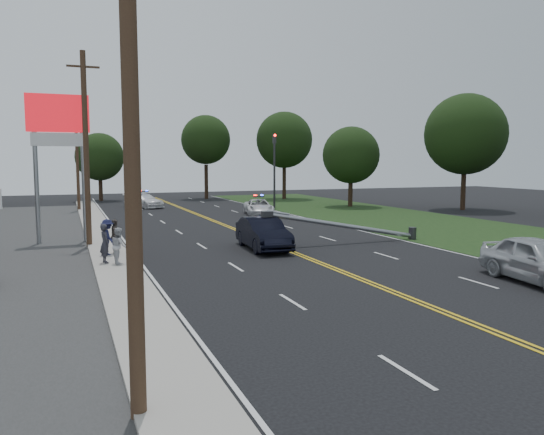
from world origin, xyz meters
name	(u,v)px	position (x,y,z in m)	size (l,w,h in m)	color
ground	(362,280)	(0.00, 0.00, 0.00)	(120.00, 120.00, 0.00)	black
sidewalk	(108,250)	(-8.40, 10.00, 0.06)	(1.80, 70.00, 0.12)	#A19C91
grass_verge	(463,231)	(13.50, 10.00, 0.01)	(12.00, 80.00, 0.01)	black
centerline_yellow	(267,242)	(0.00, 10.00, 0.01)	(0.36, 80.00, 0.00)	gold
pylon_sign	(58,132)	(-10.50, 14.00, 6.00)	(3.20, 0.35, 8.00)	gray
traffic_signal	(274,164)	(8.30, 30.00, 4.21)	(0.28, 0.41, 7.05)	#2D2D30
fallen_streetlight	(352,226)	(4.19, 8.00, 0.92)	(9.36, 0.44, 1.91)	#2D2D30
utility_pole_near	(131,120)	(-9.20, -8.00, 5.08)	(1.60, 0.28, 10.00)	#382619
utility_pole_mid	(86,149)	(-9.20, 12.00, 5.08)	(1.60, 0.28, 10.00)	#382619
utility_pole_far	(77,154)	(-9.20, 34.00, 5.08)	(1.60, 0.28, 10.00)	#382619
tree_6	(100,157)	(-6.58, 46.06, 4.96)	(5.36, 5.36, 7.66)	black
tree_7	(206,140)	(5.50, 45.21, 7.02)	(5.83, 5.83, 9.95)	black
tree_8	(284,140)	(14.05, 41.41, 6.98)	(6.63, 6.63, 10.31)	black
tree_9	(351,155)	(16.02, 29.04, 5.07)	(5.59, 5.59, 7.87)	black
tree_13	(465,134)	(23.86, 22.03, 6.90)	(7.34, 7.34, 10.59)	black
crashed_sedan	(263,233)	(-1.02, 7.87, 0.81)	(1.70, 4.89, 1.61)	black
waiting_sedan	(540,260)	(5.72, -2.87, 0.85)	(2.01, 4.98, 1.70)	#B0B4B9
emergency_a	(259,207)	(4.69, 24.45, 0.65)	(2.15, 4.67, 1.30)	silver
emergency_b	(144,201)	(-3.28, 34.97, 0.68)	(1.91, 4.70, 1.36)	white
bystander_a	(105,243)	(-8.78, 6.32, 0.96)	(0.61, 0.40, 1.68)	#2B2A33
bystander_b	(119,246)	(-8.24, 5.89, 0.89)	(0.75, 0.58, 1.54)	#B7B6BB
bystander_c	(107,237)	(-8.54, 8.32, 0.95)	(1.07, 0.62, 1.66)	#161839
bystander_d	(115,236)	(-8.18, 8.61, 0.93)	(0.94, 0.39, 1.61)	#504640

